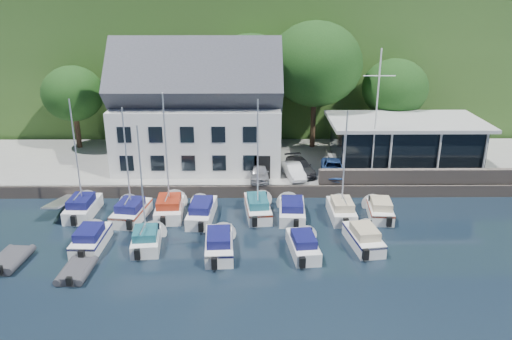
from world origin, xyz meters
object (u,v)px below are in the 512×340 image
object	(u,v)px
boat_r1_0	(76,156)
dinghy_0	(10,259)
car_white	(294,170)
boat_r2_3	(303,243)
boat_r1_4	(258,157)
boat_r2_4	(364,236)
car_silver	(259,172)
car_blue	(333,168)
boat_r1_5	(292,208)
boat_r2_2	(219,241)
car_dgrey	(300,166)
boat_r1_1	(127,159)
dinghy_1	(76,270)
flagpole	(376,115)
boat_r1_2	(167,158)
boat_r2_1	(142,187)
boat_r1_3	(202,209)
harbor_building	(198,116)
boat_r1_6	(344,160)
boat_r2_0	(91,237)
club_pavilion	(404,142)

from	to	relation	value
boat_r1_0	dinghy_0	world-z (taller)	boat_r1_0
car_white	boat_r2_3	size ratio (longest dim) A/B	0.66
boat_r1_4	boat_r2_3	distance (m)	7.41
boat_r2_4	dinghy_0	world-z (taller)	boat_r2_4
car_silver	car_blue	bearing A→B (deg)	8.08
boat_r1_5	boat_r2_2	size ratio (longest dim) A/B	0.96
car_dgrey	boat_r1_1	xyz separation A→B (m)	(-12.76, -6.75, 3.00)
car_silver	dinghy_1	bearing A→B (deg)	-129.80
flagpole	boat_r1_2	distance (m)	16.86
car_dgrey	boat_r2_2	distance (m)	13.16
car_silver	boat_r1_2	world-z (taller)	boat_r1_2
car_white	boat_r2_2	distance (m)	12.03
car_white	boat_r2_1	size ratio (longest dim) A/B	0.43
boat_r2_1	boat_r2_4	bearing A→B (deg)	-5.59
boat_r1_0	boat_r1_3	xyz separation A→B (m)	(8.82, -0.72, -3.86)
boat_r2_2	boat_r1_4	bearing A→B (deg)	62.49
harbor_building	boat_r2_4	distance (m)	18.59
boat_r1_1	boat_r2_1	xyz separation A→B (m)	(1.90, -4.18, -0.42)
boat_r1_3	dinghy_0	xyz separation A→B (m)	(-11.06, -6.30, -0.35)
boat_r2_4	dinghy_1	distance (m)	17.79
car_white	boat_r1_5	xyz separation A→B (m)	(-0.54, -5.49, -0.90)
car_white	car_blue	xyz separation A→B (m)	(3.35, 0.40, 0.08)
boat_r2_2	flagpole	bearing A→B (deg)	38.33
boat_r2_1	boat_r2_4	distance (m)	14.45
boat_r1_6	flagpole	bearing A→B (deg)	58.01
dinghy_1	boat_r2_3	bearing A→B (deg)	12.92
car_blue	boat_r1_1	bearing A→B (deg)	-149.81
car_silver	boat_r2_2	world-z (taller)	car_silver
harbor_building	flagpole	bearing A→B (deg)	-13.86
car_dgrey	boat_r2_0	world-z (taller)	car_dgrey
harbor_building	boat_r1_6	bearing A→B (deg)	-39.62
club_pavilion	boat_r1_0	bearing A→B (deg)	-162.50
boat_r1_1	boat_r2_4	distance (m)	16.90
boat_r1_5	dinghy_1	distance (m)	15.29
boat_r1_5	boat_r2_1	xyz separation A→B (m)	(-9.72, -4.48, 3.50)
flagpole	car_white	bearing A→B (deg)	-179.64
dinghy_0	boat_r2_4	bearing A→B (deg)	10.00
club_pavilion	boat_r1_4	xyz separation A→B (m)	(-12.93, -8.19, 1.42)
boat_r1_6	boat_r1_1	bearing A→B (deg)	179.78
harbor_building	boat_r2_0	distance (m)	15.41
car_blue	boat_r1_2	bearing A→B (deg)	-148.42
car_blue	car_dgrey	bearing A→B (deg)	177.08
boat_r2_3	car_white	bearing A→B (deg)	82.30
car_white	car_dgrey	xyz separation A→B (m)	(0.61, 0.95, 0.01)
club_pavilion	boat_r2_0	world-z (taller)	club_pavilion
boat_r1_0	dinghy_1	distance (m)	9.56
boat_r1_2	boat_r2_0	bearing A→B (deg)	-135.15
car_white	car_dgrey	size ratio (longest dim) A/B	0.86
boat_r1_0	boat_r2_3	xyz separation A→B (m)	(15.67, -5.78, -3.89)
boat_r2_4	car_blue	bearing A→B (deg)	83.98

